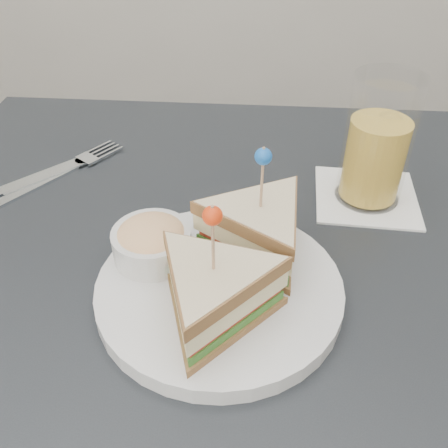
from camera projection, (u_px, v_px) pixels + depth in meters
table at (215, 314)px, 0.58m from camera, size 0.80×0.80×0.75m
plate_meal at (225, 264)px, 0.48m from camera, size 0.30×0.30×0.14m
cutlery_fork at (63, 172)px, 0.67m from camera, size 0.14×0.18×0.01m
cutlery_knife at (8, 190)px, 0.64m from camera, size 0.16×0.17×0.01m
drink_set at (376, 149)px, 0.59m from camera, size 0.13×0.13×0.16m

